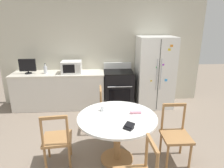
# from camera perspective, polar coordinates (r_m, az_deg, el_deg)

# --- Properties ---
(ground_plane) EXTENTS (14.00, 14.00, 0.00)m
(ground_plane) POSITION_cam_1_polar(r_m,az_deg,el_deg) (3.30, -1.24, -22.43)
(ground_plane) COLOR gray
(back_wall) EXTENTS (5.20, 0.10, 2.60)m
(back_wall) POSITION_cam_1_polar(r_m,az_deg,el_deg) (5.23, -2.78, 8.68)
(back_wall) COLOR beige
(back_wall) RESTS_ON ground_plane
(kitchen_counter) EXTENTS (2.23, 0.64, 0.90)m
(kitchen_counter) POSITION_cam_1_polar(r_m,az_deg,el_deg) (5.19, -14.74, -1.68)
(kitchen_counter) COLOR silver
(kitchen_counter) RESTS_ON ground_plane
(refrigerator) EXTENTS (0.89, 0.73, 1.76)m
(refrigerator) POSITION_cam_1_polar(r_m,az_deg,el_deg) (5.10, 12.06, 3.25)
(refrigerator) COLOR white
(refrigerator) RESTS_ON ground_plane
(oven_range) EXTENTS (0.71, 0.68, 1.08)m
(oven_range) POSITION_cam_1_polar(r_m,az_deg,el_deg) (5.08, 1.82, -1.27)
(oven_range) COLOR black
(oven_range) RESTS_ON ground_plane
(microwave) EXTENTS (0.47, 0.38, 0.29)m
(microwave) POSITION_cam_1_polar(r_m,az_deg,el_deg) (4.95, -11.47, 4.79)
(microwave) COLOR white
(microwave) RESTS_ON kitchen_counter
(countertop_tv) EXTENTS (0.39, 0.16, 0.36)m
(countertop_tv) POSITION_cam_1_polar(r_m,az_deg,el_deg) (5.17, -23.00, 4.81)
(countertop_tv) COLOR black
(countertop_tv) RESTS_ON kitchen_counter
(counter_bottle) EXTENTS (0.08, 0.08, 0.24)m
(counter_bottle) POSITION_cam_1_polar(r_m,az_deg,el_deg) (5.08, -18.47, 3.92)
(counter_bottle) COLOR silver
(counter_bottle) RESTS_ON kitchen_counter
(dining_table) EXTENTS (1.20, 1.20, 0.76)m
(dining_table) POSITION_cam_1_polar(r_m,az_deg,el_deg) (3.09, 1.48, -11.70)
(dining_table) COLOR white
(dining_table) RESTS_ON ground_plane
(dining_chair_left) EXTENTS (0.46, 0.46, 0.90)m
(dining_chair_left) POSITION_cam_1_polar(r_m,az_deg,el_deg) (3.19, -15.39, -15.07)
(dining_chair_left) COLOR #9E7042
(dining_chair_left) RESTS_ON ground_plane
(dining_chair_right) EXTENTS (0.42, 0.42, 0.90)m
(dining_chair_right) POSITION_cam_1_polar(r_m,az_deg,el_deg) (3.32, 17.67, -13.83)
(dining_chair_right) COLOR #9E7042
(dining_chair_right) RESTS_ON ground_plane
(dining_chair_far) EXTENTS (0.42, 0.42, 0.90)m
(dining_chair_far) POSITION_cam_1_polar(r_m,az_deg,el_deg) (3.97, -0.84, -7.51)
(dining_chair_far) COLOR #9E7042
(dining_chair_far) RESTS_ON ground_plane
(candle_glass) EXTENTS (0.08, 0.08, 0.08)m
(candle_glass) POSITION_cam_1_polar(r_m,az_deg,el_deg) (3.19, -2.62, -7.03)
(candle_glass) COLOR silver
(candle_glass) RESTS_ON dining_table
(folded_napkin) EXTENTS (0.17, 0.06, 0.05)m
(folded_napkin) POSITION_cam_1_polar(r_m,az_deg,el_deg) (3.12, 6.80, -7.98)
(folded_napkin) COLOR pink
(folded_napkin) RESTS_ON dining_table
(wallet) EXTENTS (0.17, 0.17, 0.07)m
(wallet) POSITION_cam_1_polar(r_m,az_deg,el_deg) (2.72, 4.89, -11.99)
(wallet) COLOR black
(wallet) RESTS_ON dining_table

